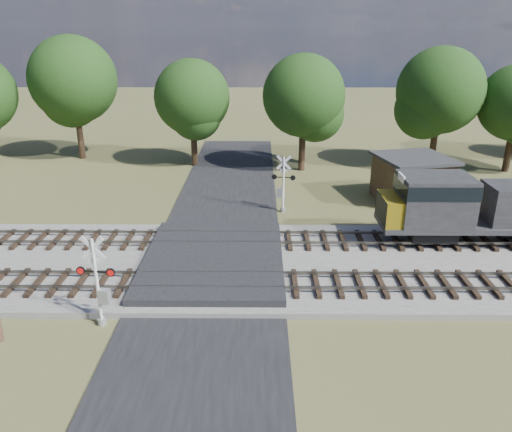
{
  "coord_description": "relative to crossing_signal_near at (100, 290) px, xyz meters",
  "views": [
    {
      "loc": [
        2.35,
        -22.51,
        11.58
      ],
      "look_at": [
        2.15,
        2.0,
        2.2
      ],
      "focal_mm": 35.0,
      "sensor_mm": 36.0,
      "label": 1
    }
  ],
  "objects": [
    {
      "name": "track_near",
      "position": [
        7.2,
        2.9,
        -1.24
      ],
      "size": [
        140.0,
        2.6,
        0.33
      ],
      "color": "black",
      "rests_on": "ballast_bed"
    },
    {
      "name": "crossing_panel",
      "position": [
        4.08,
        5.4,
        -1.34
      ],
      "size": [
        7.0,
        9.0,
        0.62
      ],
      "primitive_type": "cube",
      "color": "#262628",
      "rests_on": "ground"
    },
    {
      "name": "track_far",
      "position": [
        7.2,
        7.9,
        -1.24
      ],
      "size": [
        140.0,
        2.6,
        0.33
      ],
      "color": "black",
      "rests_on": "ballast_bed"
    },
    {
      "name": "treeline",
      "position": [
        8.96,
        25.45,
        5.02
      ],
      "size": [
        79.47,
        12.05,
        11.53
      ],
      "color": "black",
      "rests_on": "ground"
    },
    {
      "name": "crossing_signal_far",
      "position": [
        7.89,
        13.49,
        -0.05
      ],
      "size": [
        1.55,
        0.4,
        3.86
      ],
      "rotation": [
        0.0,
        0.0,
        2.96
      ],
      "color": "silver",
      "rests_on": "ground"
    },
    {
      "name": "equipment_shed",
      "position": [
        17.06,
        15.89,
        -0.05
      ],
      "size": [
        5.61,
        5.61,
        3.18
      ],
      "rotation": [
        0.0,
        0.0,
        0.23
      ],
      "color": "#462D1E",
      "rests_on": "ground"
    },
    {
      "name": "ballast_bed",
      "position": [
        14.08,
        5.4,
        -1.51
      ],
      "size": [
        140.0,
        10.0,
        0.3
      ],
      "primitive_type": "cube",
      "color": "gray",
      "rests_on": "ground"
    },
    {
      "name": "crossing_signal_near",
      "position": [
        0.0,
        0.0,
        0.0
      ],
      "size": [
        1.6,
        0.37,
        3.98
      ],
      "rotation": [
        0.0,
        0.0,
        -0.12
      ],
      "color": "silver",
      "rests_on": "ground"
    },
    {
      "name": "road",
      "position": [
        4.08,
        4.9,
        -1.62
      ],
      "size": [
        7.0,
        60.0,
        0.08
      ],
      "primitive_type": "cube",
      "color": "black",
      "rests_on": "ground"
    },
    {
      "name": "ground",
      "position": [
        4.08,
        4.9,
        -1.66
      ],
      "size": [
        160.0,
        160.0,
        0.0
      ],
      "primitive_type": "plane",
      "color": "#4B4C28",
      "rests_on": "ground"
    }
  ]
}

